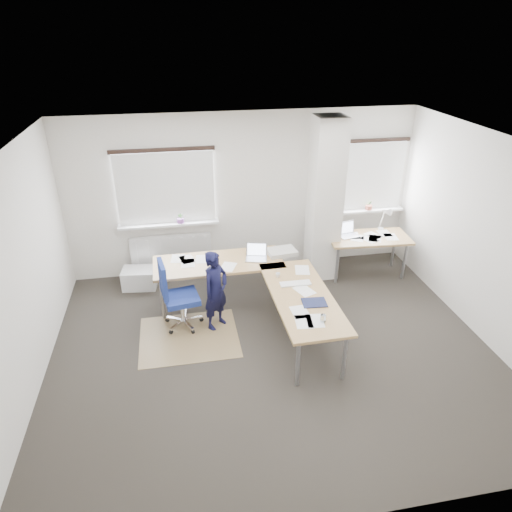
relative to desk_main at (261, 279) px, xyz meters
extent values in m
plane|color=#2B2622|center=(0.01, -0.78, -0.69)|extent=(6.00, 6.00, 0.00)
cube|color=silver|center=(0.01, 1.72, 0.71)|extent=(6.00, 0.04, 2.80)
cube|color=silver|center=(0.01, -3.28, 0.71)|extent=(6.00, 0.04, 2.80)
cube|color=silver|center=(-2.99, -0.78, 0.71)|extent=(0.04, 5.00, 2.80)
cube|color=silver|center=(3.01, -0.78, 0.71)|extent=(0.04, 5.00, 2.80)
cube|color=white|center=(0.01, -0.78, 2.11)|extent=(6.00, 5.00, 0.04)
cube|color=silver|center=(1.31, 1.17, 0.70)|extent=(0.50, 0.50, 2.78)
cube|color=white|center=(-1.29, 1.69, 0.91)|extent=(1.60, 0.04, 1.20)
cube|color=white|center=(-1.29, 1.65, 0.91)|extent=(1.60, 0.02, 1.20)
cube|color=white|center=(-1.29, 1.62, 0.29)|extent=(1.70, 0.20, 0.04)
cube|color=white|center=(2.31, 1.69, 0.91)|extent=(1.20, 0.04, 1.20)
cube|color=white|center=(2.31, 1.65, 0.91)|extent=(1.20, 0.02, 1.20)
cube|color=white|center=(2.31, 1.62, 0.29)|extent=(1.30, 0.20, 0.04)
cube|color=white|center=(-1.29, 1.64, -0.24)|extent=(1.40, 0.10, 0.60)
cylinder|color=#7C3F8C|center=(-1.09, 1.60, 0.35)|extent=(0.12, 0.12, 0.08)
imported|color=#336227|center=(-1.09, 1.60, 0.39)|extent=(0.09, 0.06, 0.17)
cylinder|color=#AB5441|center=(2.31, 1.60, 0.35)|extent=(0.12, 0.12, 0.08)
imported|color=#336227|center=(2.31, 1.60, 0.39)|extent=(0.09, 0.07, 0.17)
cube|color=olive|center=(-1.11, -0.29, -0.69)|extent=(1.40, 1.19, 0.01)
cube|color=white|center=(-1.85, 1.29, -0.53)|extent=(0.60, 0.45, 0.33)
cube|color=#A08245|center=(-0.57, 0.58, 0.02)|extent=(2.01, 0.83, 0.04)
cube|color=#A08245|center=(0.45, -0.60, 0.02)|extent=(0.83, 2.01, 0.04)
cylinder|color=gray|center=(-1.46, 0.26, -0.35)|extent=(0.05, 0.05, 0.69)
cylinder|color=gray|center=(-1.47, 0.86, -0.35)|extent=(0.05, 0.05, 0.69)
cylinder|color=gray|center=(0.33, 0.89, -0.35)|extent=(0.05, 0.05, 0.69)
cylinder|color=gray|center=(0.17, -1.51, -0.35)|extent=(0.05, 0.05, 0.69)
cylinder|color=gray|center=(0.77, -1.50, -0.35)|extent=(0.05, 0.05, 0.69)
cylinder|color=gray|center=(0.74, 0.30, -0.35)|extent=(0.05, 0.05, 0.69)
cube|color=#B7B7BC|center=(0.03, 0.55, 0.05)|extent=(0.38, 0.30, 0.01)
cube|color=#B7B7BC|center=(0.06, 0.66, 0.16)|extent=(0.33, 0.12, 0.22)
cube|color=silver|center=(0.06, 0.66, 0.16)|extent=(0.29, 0.10, 0.19)
cube|color=white|center=(0.44, -0.30, 0.05)|extent=(0.44, 0.15, 0.02)
cube|color=#161B3C|center=(0.56, -0.82, 0.05)|extent=(0.34, 0.27, 0.01)
cube|color=beige|center=(0.47, 0.66, 0.07)|extent=(0.49, 0.37, 0.07)
imported|color=white|center=(0.24, -0.06, 0.07)|extent=(0.07, 0.07, 0.07)
cylinder|color=silver|center=(0.54, -1.25, 0.09)|extent=(0.07, 0.07, 0.10)
cube|color=#A08245|center=(2.10, 1.02, 0.02)|extent=(1.45, 0.80, 0.04)
cylinder|color=gray|center=(1.49, 0.81, -0.35)|extent=(0.05, 0.05, 0.69)
cylinder|color=gray|center=(2.69, 0.73, -0.35)|extent=(0.05, 0.05, 0.69)
cylinder|color=gray|center=(1.52, 1.31, -0.35)|extent=(0.05, 0.05, 0.69)
cylinder|color=gray|center=(2.72, 1.23, -0.35)|extent=(0.05, 0.05, 0.69)
cube|color=#B7B7BC|center=(1.77, 1.11, 0.05)|extent=(0.37, 0.29, 0.01)
cube|color=#B7B7BC|center=(1.75, 1.22, 0.16)|extent=(0.33, 0.11, 0.22)
cube|color=silver|center=(1.75, 1.22, 0.16)|extent=(0.29, 0.09, 0.19)
cylinder|color=white|center=(2.45, 1.29, 0.05)|extent=(0.10, 0.10, 0.02)
cylinder|color=white|center=(2.45, 1.29, 0.24)|extent=(0.02, 0.16, 0.38)
cylinder|color=white|center=(2.45, 1.17, 0.46)|extent=(0.02, 0.29, 0.13)
cone|color=white|center=(2.45, 1.03, 0.44)|extent=(0.14, 0.16, 0.17)
cube|color=navy|center=(-1.17, 0.02, -0.21)|extent=(0.55, 0.55, 0.08)
cube|color=navy|center=(-1.41, -0.01, 0.14)|extent=(0.13, 0.42, 0.52)
cylinder|color=silver|center=(-1.17, 0.02, -0.41)|extent=(0.06, 0.06, 0.35)
cylinder|color=black|center=(-0.90, 0.07, -0.66)|extent=(0.07, 0.04, 0.06)
cylinder|color=black|center=(-1.13, 0.29, -0.66)|extent=(0.04, 0.07, 0.06)
cylinder|color=black|center=(-1.41, 0.15, -0.66)|extent=(0.07, 0.06, 0.06)
cylinder|color=black|center=(-1.36, -0.17, -0.66)|extent=(0.07, 0.07, 0.06)
cylinder|color=black|center=(-1.05, -0.22, -0.66)|extent=(0.06, 0.07, 0.06)
imported|color=black|center=(-0.68, -0.07, -0.08)|extent=(0.53, 0.52, 1.22)
camera|label=1|loc=(-1.12, -5.69, 3.36)|focal=32.00mm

